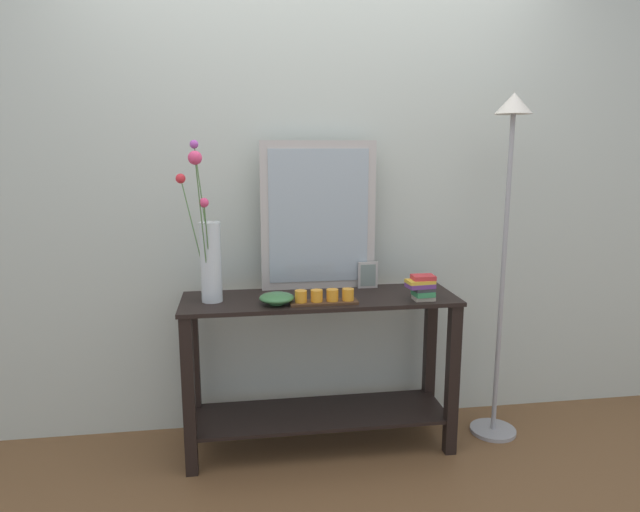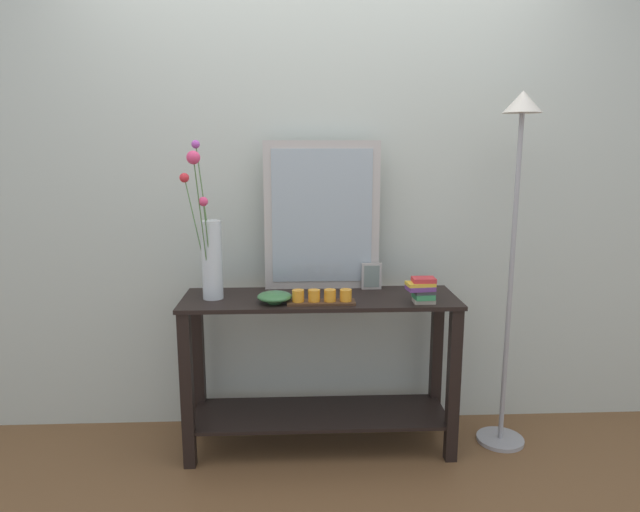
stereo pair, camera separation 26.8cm
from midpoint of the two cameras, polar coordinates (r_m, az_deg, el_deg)
The scene contains 10 objects.
ground_plane at distance 3.03m, azimuth 2.67°, elevation -18.92°, with size 7.00×6.00×0.02m, color brown.
wall_back at distance 2.95m, azimuth 2.33°, elevation 8.06°, with size 6.40×0.08×2.70m, color beige.
console_table at distance 2.82m, azimuth 2.76°, elevation -10.45°, with size 1.34×0.41×0.79m.
mirror_leaning at distance 2.82m, azimuth 2.92°, elevation 4.07°, with size 0.58×0.03×0.75m.
tall_vase_left at distance 2.67m, azimuth -8.37°, elevation 0.56°, with size 0.20×0.27×0.75m.
candle_tray at distance 2.60m, azimuth 3.16°, elevation -4.32°, with size 0.32×0.09×0.07m.
picture_frame_small at distance 2.88m, azimuth 7.95°, elevation -2.08°, with size 0.10×0.01×0.14m.
decorative_bowl at distance 2.61m, azimuth -1.74°, elevation -4.21°, with size 0.16×0.16×0.05m.
book_stack at distance 2.68m, azimuth 13.26°, elevation -3.39°, with size 0.14×0.10×0.12m.
floor_lamp at distance 2.88m, azimuth 21.87°, elevation 3.99°, with size 0.24×0.24×1.76m.
Camera 2 is at (-0.12, -2.63, 1.50)m, focal length 31.34 mm.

